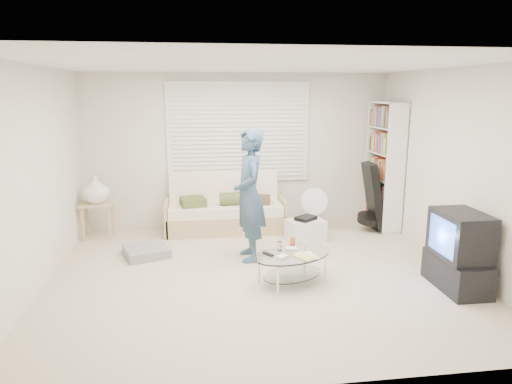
{
  "coord_description": "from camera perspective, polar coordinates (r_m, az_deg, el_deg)",
  "views": [
    {
      "loc": [
        -0.73,
        -5.25,
        2.21
      ],
      "look_at": [
        0.03,
        0.3,
        0.97
      ],
      "focal_mm": 32.0,
      "sensor_mm": 36.0,
      "label": 1
    }
  ],
  "objects": [
    {
      "name": "ground",
      "position": [
        5.74,
        0.14,
        -10.12
      ],
      "size": [
        5.0,
        5.0,
        0.0
      ],
      "primitive_type": "plane",
      "color": "tan",
      "rests_on": "ground"
    },
    {
      "name": "room_shell",
      "position": [
        5.8,
        -0.5,
        6.78
      ],
      "size": [
        5.02,
        4.52,
        2.51
      ],
      "color": "beige",
      "rests_on": "ground"
    },
    {
      "name": "window_blinds",
      "position": [
        7.51,
        -2.18,
        7.46
      ],
      "size": [
        2.32,
        0.08,
        1.62
      ],
      "color": "silver",
      "rests_on": "ground"
    },
    {
      "name": "futon_sofa",
      "position": [
        7.38,
        -3.86,
        -2.47
      ],
      "size": [
        1.91,
        0.77,
        0.93
      ],
      "color": "tan",
      "rests_on": "ground"
    },
    {
      "name": "grey_floor_pillow",
      "position": [
        6.47,
        -13.53,
        -7.22
      ],
      "size": [
        0.71,
        0.71,
        0.12
      ],
      "primitive_type": "cube",
      "rotation": [
        0.0,
        0.0,
        0.34
      ],
      "color": "gray",
      "rests_on": "ground"
    },
    {
      "name": "side_table",
      "position": [
        7.3,
        -19.36,
        -0.02
      ],
      "size": [
        0.49,
        0.39,
        0.96
      ],
      "color": "tan",
      "rests_on": "ground"
    },
    {
      "name": "bookshelf",
      "position": [
        7.69,
        15.75,
        3.17
      ],
      "size": [
        0.32,
        0.86,
        2.05
      ],
      "color": "white",
      "rests_on": "ground"
    },
    {
      "name": "guitar_case",
      "position": [
        7.51,
        14.35,
        -1.17
      ],
      "size": [
        0.4,
        0.41,
        1.09
      ],
      "color": "black",
      "rests_on": "ground"
    },
    {
      "name": "floor_fan",
      "position": [
        7.35,
        7.18,
        -1.71
      ],
      "size": [
        0.44,
        0.29,
        0.72
      ],
      "color": "white",
      "rests_on": "ground"
    },
    {
      "name": "storage_bin",
      "position": [
        6.92,
        6.21,
        -4.7
      ],
      "size": [
        0.61,
        0.49,
        0.38
      ],
      "color": "white",
      "rests_on": "ground"
    },
    {
      "name": "tv_unit",
      "position": [
        5.67,
        24.01,
        -6.85
      ],
      "size": [
        0.46,
        0.83,
        0.9
      ],
      "color": "black",
      "rests_on": "ground"
    },
    {
      "name": "coffee_table",
      "position": [
        5.38,
        4.53,
        -8.37
      ],
      "size": [
        1.15,
        0.97,
        0.49
      ],
      "color": "silver",
      "rests_on": "ground"
    },
    {
      "name": "standing_person",
      "position": [
        5.97,
        -0.83,
        -0.4
      ],
      "size": [
        0.46,
        0.67,
        1.75
      ],
      "primitive_type": "imported",
      "rotation": [
        0.0,
        0.0,
        -1.5
      ],
      "color": "#2D4B65",
      "rests_on": "ground"
    }
  ]
}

